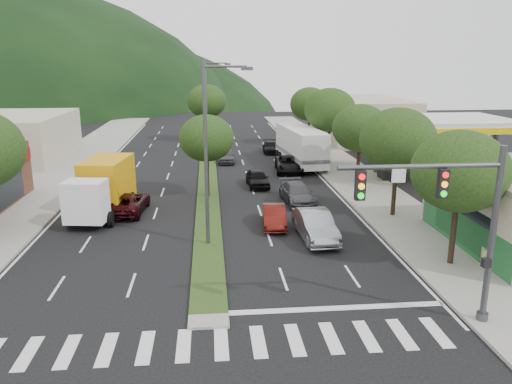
{
  "coord_description": "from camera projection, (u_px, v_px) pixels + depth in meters",
  "views": [
    {
      "loc": [
        0.19,
        -18.07,
        9.95
      ],
      "look_at": [
        2.86,
        10.04,
        2.43
      ],
      "focal_mm": 35.0,
      "sensor_mm": 36.0,
      "label": 1
    }
  ],
  "objects": [
    {
      "name": "tree_med_near",
      "position": [
        206.0,
        138.0,
        36.1
      ],
      "size": [
        4.0,
        4.0,
        6.02
      ],
      "color": "black",
      "rests_on": "median"
    },
    {
      "name": "car_queue_b",
      "position": [
        297.0,
        193.0,
        35.6
      ],
      "size": [
        2.32,
        4.94,
        1.39
      ],
      "primitive_type": "imported",
      "rotation": [
        0.0,
        0.0,
        0.08
      ],
      "color": "#4B4B50",
      "rests_on": "ground"
    },
    {
      "name": "streetlight_near",
      "position": [
        210.0,
        145.0,
        26.2
      ],
      "size": [
        2.6,
        0.25,
        10.0
      ],
      "color": "#47494C",
      "rests_on": "ground"
    },
    {
      "name": "tree_r_a",
      "position": [
        460.0,
        171.0,
        23.63
      ],
      "size": [
        4.6,
        4.6,
        6.63
      ],
      "color": "black",
      "rests_on": "sidewalk_right"
    },
    {
      "name": "car_queue_e",
      "position": [
        226.0,
        156.0,
        49.63
      ],
      "size": [
        1.75,
        4.0,
        1.34
      ],
      "primitive_type": "imported",
      "rotation": [
        0.0,
        0.0,
        -0.04
      ],
      "color": "#434448",
      "rests_on": "ground"
    },
    {
      "name": "gas_canopy",
      "position": [
        435.0,
        125.0,
        41.63
      ],
      "size": [
        12.2,
        8.2,
        5.25
      ],
      "color": "silver",
      "rests_on": "ground"
    },
    {
      "name": "tree_r_b",
      "position": [
        398.0,
        140.0,
        31.27
      ],
      "size": [
        4.8,
        4.8,
        6.94
      ],
      "color": "black",
      "rests_on": "sidewalk_right"
    },
    {
      "name": "motorhome",
      "position": [
        301.0,
        146.0,
        47.77
      ],
      "size": [
        3.81,
        9.7,
        3.63
      ],
      "rotation": [
        0.0,
        0.0,
        0.1
      ],
      "color": "silver",
      "rests_on": "ground"
    },
    {
      "name": "car_queue_a",
      "position": [
        258.0,
        178.0,
        40.2
      ],
      "size": [
        1.81,
        4.07,
        1.36
      ],
      "primitive_type": "imported",
      "rotation": [
        0.0,
        0.0,
        0.05
      ],
      "color": "black",
      "rests_on": "ground"
    },
    {
      "name": "crosswalk",
      "position": [
        209.0,
        344.0,
        18.0
      ],
      "size": [
        19.0,
        2.2,
        0.01
      ],
      "primitive_type": "cube",
      "color": "silver",
      "rests_on": "ground"
    },
    {
      "name": "traffic_signal",
      "position": [
        455.0,
        211.0,
        18.07
      ],
      "size": [
        6.12,
        0.4,
        7.0
      ],
      "color": "#47494C",
      "rests_on": "ground"
    },
    {
      "name": "tree_r_d",
      "position": [
        330.0,
        110.0,
        48.55
      ],
      "size": [
        5.0,
        5.0,
        7.17
      ],
      "color": "black",
      "rests_on": "sidewalk_right"
    },
    {
      "name": "sidewalk_right",
      "position": [
        346.0,
        172.0,
        45.1
      ],
      "size": [
        5.0,
        90.0,
        0.15
      ],
      "primitive_type": "cube",
      "color": "gray",
      "rests_on": "ground"
    },
    {
      "name": "ground",
      "position": [
        209.0,
        317.0,
        19.92
      ],
      "size": [
        160.0,
        160.0,
        0.0
      ],
      "primitive_type": "plane",
      "color": "black",
      "rests_on": "ground"
    },
    {
      "name": "tree_r_e",
      "position": [
        310.0,
        104.0,
        58.24
      ],
      "size": [
        4.6,
        4.6,
        6.71
      ],
      "color": "black",
      "rests_on": "sidewalk_right"
    },
    {
      "name": "bldg_left_far",
      "position": [
        18.0,
        138.0,
        50.31
      ],
      "size": [
        9.0,
        14.0,
        4.6
      ],
      "primitive_type": "cube",
      "color": "beige",
      "rests_on": "ground"
    },
    {
      "name": "bldg_right_far",
      "position": [
        361.0,
        119.0,
        63.36
      ],
      "size": [
        10.0,
        16.0,
        5.2
      ],
      "primitive_type": "cube",
      "color": "beige",
      "rests_on": "ground"
    },
    {
      "name": "box_truck",
      "position": [
        104.0,
        189.0,
        32.86
      ],
      "size": [
        3.56,
        7.46,
        3.54
      ],
      "rotation": [
        0.0,
        0.0,
        3.0
      ],
      "color": "white",
      "rests_on": "ground"
    },
    {
      "name": "suv_maroon",
      "position": [
        128.0,
        203.0,
        33.29
      ],
      "size": [
        2.66,
        5.08,
        1.37
      ],
      "primitive_type": "imported",
      "rotation": [
        0.0,
        0.0,
        3.06
      ],
      "color": "black",
      "rests_on": "ground"
    },
    {
      "name": "a_frame_sign",
      "position": [
        488.0,
        256.0,
        24.29
      ],
      "size": [
        0.73,
        0.77,
        1.21
      ],
      "rotation": [
        0.0,
        0.0,
        -0.4
      ],
      "color": "tan",
      "rests_on": "sidewalk_right"
    },
    {
      "name": "car_queue_f",
      "position": [
        271.0,
        147.0,
        54.92
      ],
      "size": [
        1.91,
        4.21,
        1.2
      ],
      "primitive_type": "imported",
      "rotation": [
        0.0,
        0.0,
        -0.06
      ],
      "color": "black",
      "rests_on": "ground"
    },
    {
      "name": "tree_med_far",
      "position": [
        207.0,
        101.0,
        60.96
      ],
      "size": [
        4.8,
        4.8,
        6.94
      ],
      "color": "black",
      "rests_on": "median"
    },
    {
      "name": "median",
      "position": [
        208.0,
        168.0,
        46.85
      ],
      "size": [
        1.6,
        56.0,
        0.12
      ],
      "primitive_type": "cube",
      "color": "#213814",
      "rests_on": "ground"
    },
    {
      "name": "car_queue_c",
      "position": [
        274.0,
        216.0,
        30.59
      ],
      "size": [
        1.66,
        3.97,
        1.28
      ],
      "primitive_type": "imported",
      "rotation": [
        0.0,
        0.0,
        -0.08
      ],
      "color": "#50120D",
      "rests_on": "ground"
    },
    {
      "name": "sidewalk_left",
      "position": [
        56.0,
        178.0,
        42.77
      ],
      "size": [
        6.0,
        90.0,
        0.15
      ],
      "primitive_type": "cube",
      "color": "gray",
      "rests_on": "ground"
    },
    {
      "name": "sedan_silver",
      "position": [
        315.0,
        225.0,
        28.37
      ],
      "size": [
        1.97,
        5.0,
        1.62
      ],
      "primitive_type": "imported",
      "rotation": [
        0.0,
        0.0,
        0.05
      ],
      "color": "#97999E",
      "rests_on": "ground"
    },
    {
      "name": "streetlight_mid",
      "position": [
        208.0,
        104.0,
        50.25
      ],
      "size": [
        2.6,
        0.25,
        10.0
      ],
      "color": "#47494C",
      "rests_on": "ground"
    },
    {
      "name": "car_queue_d",
      "position": [
        289.0,
        164.0,
        45.31
      ],
      "size": [
        2.82,
        5.41,
        1.45
      ],
      "primitive_type": "imported",
      "rotation": [
        0.0,
        0.0,
        -0.08
      ],
      "color": "black",
      "rests_on": "ground"
    },
    {
      "name": "tree_r_c",
      "position": [
        360.0,
        128.0,
        39.04
      ],
      "size": [
        4.4,
        4.4,
        6.48
      ],
      "color": "black",
      "rests_on": "sidewalk_right"
    }
  ]
}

